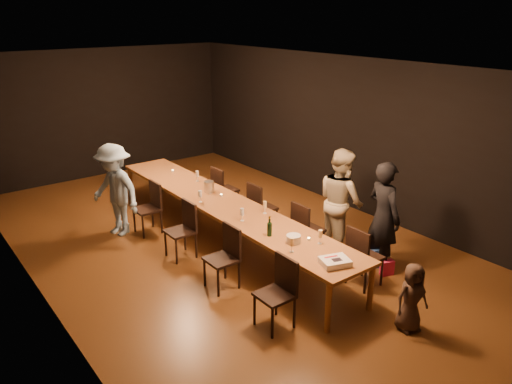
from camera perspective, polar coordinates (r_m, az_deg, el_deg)
ground at (r=8.74m, az=-3.64°, el=-5.81°), size 10.00×10.00×0.00m
room_shell at (r=8.05m, az=-3.97°, el=7.60°), size 6.04×10.04×3.02m
table at (r=8.46m, az=-3.74°, el=-1.53°), size 0.90×6.00×0.75m
chair_right_0 at (r=7.44m, az=12.37°, el=-7.15°), size 0.42×0.42×0.93m
chair_right_1 at (r=8.18m, az=6.00°, el=-4.20°), size 0.42×0.42×0.93m
chair_right_2 at (r=9.01m, az=0.78°, el=-1.72°), size 0.42×0.42×0.93m
chair_right_3 at (r=9.92m, az=-3.51°, el=0.34°), size 0.42×0.42×0.93m
chair_left_0 at (r=6.38m, az=2.14°, el=-11.61°), size 0.42×0.42×0.93m
chair_left_1 at (r=7.22m, az=-3.98°, el=-7.60°), size 0.42×0.42×0.93m
chair_left_2 at (r=8.15m, az=-8.68°, el=-4.41°), size 0.42×0.42×0.93m
chair_left_3 at (r=9.14m, az=-12.36°, el=-1.87°), size 0.42×0.42×0.93m
woman_birthday at (r=7.78m, az=14.37°, el=-2.79°), size 0.52×0.70×1.74m
woman_tan at (r=8.27m, az=9.67°, el=-1.00°), size 0.86×0.99×1.76m
man_blue at (r=9.11m, az=-15.80°, el=0.21°), size 0.92×1.21×1.67m
child at (r=6.62m, az=17.36°, el=-11.43°), size 0.51×0.40×0.91m
gift_bag_red at (r=7.94m, az=14.74°, el=-8.36°), size 0.22×0.17×0.24m
gift_bag_blue at (r=8.14m, az=13.62°, el=-7.25°), size 0.29×0.24×0.31m
birthday_cake at (r=6.51m, az=9.01°, el=-7.87°), size 0.43×0.38×0.08m
plate_stack at (r=7.01m, az=4.31°, el=-5.37°), size 0.22×0.22×0.11m
champagne_bottle at (r=7.16m, az=1.56°, el=-3.91°), size 0.09×0.09×0.30m
ice_bucket at (r=8.92m, az=-5.40°, el=0.61°), size 0.23×0.23×0.20m
wineglass_0 at (r=6.73m, az=4.12°, el=-6.06°), size 0.06×0.06×0.21m
wineglass_1 at (r=7.00m, az=7.34°, el=-5.11°), size 0.06×0.06×0.21m
wineglass_2 at (r=7.67m, az=-1.59°, el=-2.60°), size 0.06×0.06×0.21m
wineglass_3 at (r=7.95m, az=1.02°, el=-1.77°), size 0.06×0.06×0.21m
wineglass_4 at (r=8.46m, az=-6.40°, el=-0.50°), size 0.06×0.06×0.21m
wineglass_5 at (r=9.51m, az=-6.71°, el=1.83°), size 0.06×0.06×0.21m
tealight_near at (r=7.13m, az=6.04°, el=-5.37°), size 0.05×0.05×0.03m
tealight_mid at (r=8.73m, az=-3.99°, el=-0.37°), size 0.05×0.05×0.03m
tealight_far at (r=10.17m, az=-9.49°, el=2.39°), size 0.05×0.05×0.03m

